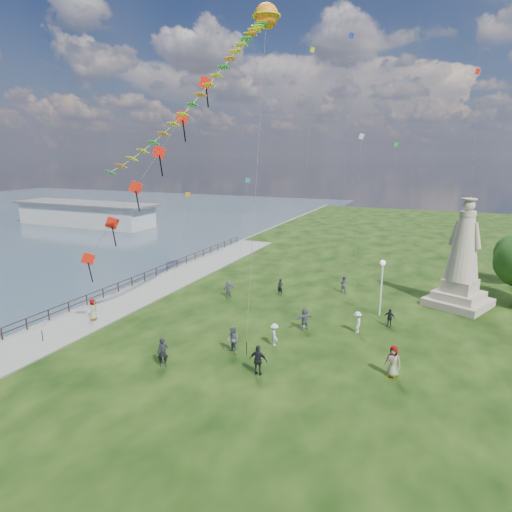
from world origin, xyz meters
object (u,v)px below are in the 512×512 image
at_px(person_0, 163,352).
at_px(person_3, 258,360).
at_px(person_4, 393,361).
at_px(serpent_kite, 264,19).
at_px(person_2, 274,335).
at_px(person_5, 229,288).
at_px(person_9, 389,318).
at_px(person_10, 93,310).
at_px(pier_pavilion, 86,214).
at_px(person_7, 344,284).
at_px(person_8, 357,322).
at_px(lamppost, 382,276).
at_px(person_11, 305,319).
at_px(person_1, 233,340).
at_px(person_6, 280,287).
at_px(statue, 462,267).

xyz_separation_m(person_0, person_3, (5.89, 1.35, 0.03)).
height_order(person_4, serpent_kite, serpent_kite).
height_order(person_2, person_5, person_5).
relative_size(person_3, person_9, 1.31).
relative_size(person_9, serpent_kite, 0.06).
distance_m(person_2, person_10, 14.91).
bearing_deg(pier_pavilion, person_9, -26.56).
height_order(person_7, person_9, person_7).
bearing_deg(person_0, person_9, 9.24).
height_order(person_5, person_8, person_8).
xyz_separation_m(lamppost, person_11, (-4.81, -5.25, -2.53)).
bearing_deg(person_9, person_7, 136.25).
height_order(person_2, person_7, person_7).
xyz_separation_m(person_3, person_5, (-8.29, 12.30, -0.15)).
relative_size(pier_pavilion, person_8, 18.33).
xyz_separation_m(person_10, serpent_kite, (11.35, 7.82, 21.78)).
bearing_deg(person_1, person_6, 121.83).
height_order(lamppost, person_10, lamppost).
xyz_separation_m(person_2, person_7, (1.84, 13.65, 0.03)).
bearing_deg(person_3, person_8, -119.19).
bearing_deg(person_0, person_6, 47.73).
distance_m(person_0, person_4, 13.99).
relative_size(person_1, person_8, 1.13).
height_order(person_1, person_7, person_1).
xyz_separation_m(person_5, person_10, (-7.15, -9.62, 0.06)).
height_order(person_4, person_8, person_4).
bearing_deg(person_4, person_11, 157.72).
distance_m(person_0, serpent_kite, 24.81).
height_order(lamppost, serpent_kite, serpent_kite).
relative_size(person_2, person_9, 1.08).
bearing_deg(person_7, person_10, 53.33).
height_order(person_3, person_5, person_3).
distance_m(statue, serpent_kite, 25.68).
xyz_separation_m(person_0, person_10, (-9.55, 4.03, -0.06)).
relative_size(person_4, person_9, 1.34).
bearing_deg(person_3, person_5, -59.21).
distance_m(lamppost, person_5, 13.85).
relative_size(lamppost, person_6, 3.00).
bearing_deg(person_11, person_7, -145.71).
distance_m(person_2, person_4, 8.11).
bearing_deg(person_5, person_0, -142.19).
bearing_deg(lamppost, person_6, 169.27).
xyz_separation_m(statue, person_7, (-10.04, -0.28, -2.74)).
distance_m(pier_pavilion, lamppost, 65.91).
height_order(person_11, serpent_kite, serpent_kite).
distance_m(person_2, person_6, 11.03).
relative_size(person_6, person_9, 1.08).
distance_m(lamppost, person_0, 18.33).
distance_m(person_4, person_6, 16.40).
relative_size(pier_pavilion, person_9, 20.67).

